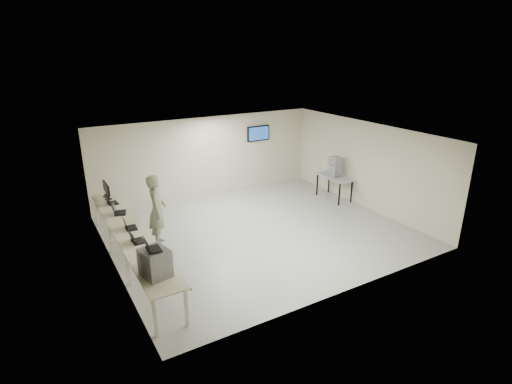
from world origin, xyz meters
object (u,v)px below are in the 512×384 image
workbench (130,233)px  soldier (157,210)px  side_table (335,178)px  equipment_box (155,263)px

workbench → soldier: bearing=39.1°
workbench → side_table: workbench is taller
side_table → workbench: bearing=-172.2°
equipment_box → side_table: (7.25, 3.26, -0.43)m
soldier → side_table: (6.30, 0.26, -0.22)m
workbench → side_table: (7.19, 0.99, -0.08)m
equipment_box → soldier: soldier is taller
equipment_box → side_table: equipment_box is taller
soldier → side_table: bearing=-67.5°
workbench → side_table: bearing=7.8°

